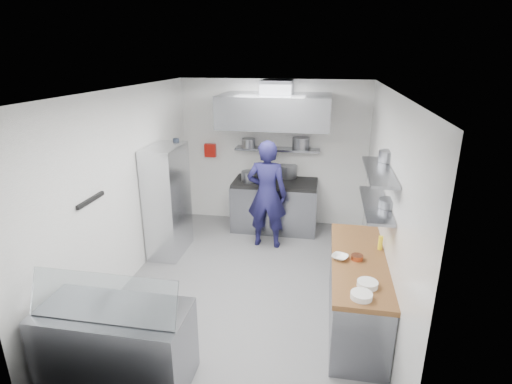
% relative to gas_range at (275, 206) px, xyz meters
% --- Properties ---
extents(floor, '(5.00, 5.00, 0.00)m').
position_rel_gas_range_xyz_m(floor, '(-0.10, -2.10, -0.45)').
color(floor, '#5F5F62').
rests_on(floor, ground).
extents(ceiling, '(5.00, 5.00, 0.00)m').
position_rel_gas_range_xyz_m(ceiling, '(-0.10, -2.10, 2.35)').
color(ceiling, silver).
rests_on(ceiling, wall_back).
extents(wall_back, '(3.60, 2.80, 0.02)m').
position_rel_gas_range_xyz_m(wall_back, '(-0.10, 0.40, 0.95)').
color(wall_back, white).
rests_on(wall_back, floor).
extents(wall_front, '(3.60, 2.80, 0.02)m').
position_rel_gas_range_xyz_m(wall_front, '(-0.10, -4.60, 0.95)').
color(wall_front, white).
rests_on(wall_front, floor).
extents(wall_left, '(2.80, 5.00, 0.02)m').
position_rel_gas_range_xyz_m(wall_left, '(-1.90, -2.10, 0.95)').
color(wall_left, white).
rests_on(wall_left, floor).
extents(wall_right, '(2.80, 5.00, 0.02)m').
position_rel_gas_range_xyz_m(wall_right, '(1.70, -2.10, 0.95)').
color(wall_right, white).
rests_on(wall_right, floor).
extents(gas_range, '(1.60, 0.80, 0.90)m').
position_rel_gas_range_xyz_m(gas_range, '(0.00, 0.00, 0.00)').
color(gas_range, gray).
rests_on(gas_range, floor).
extents(cooktop, '(1.57, 0.78, 0.06)m').
position_rel_gas_range_xyz_m(cooktop, '(0.00, 0.00, 0.48)').
color(cooktop, black).
rests_on(cooktop, gas_range).
extents(stock_pot_left, '(0.30, 0.30, 0.20)m').
position_rel_gas_range_xyz_m(stock_pot_left, '(-0.48, -0.10, 0.61)').
color(stock_pot_left, slate).
rests_on(stock_pot_left, cooktop).
extents(stock_pot_mid, '(0.35, 0.35, 0.24)m').
position_rel_gas_range_xyz_m(stock_pot_mid, '(0.21, 0.30, 0.63)').
color(stock_pot_mid, slate).
rests_on(stock_pot_mid, cooktop).
extents(over_range_shelf, '(1.60, 0.30, 0.04)m').
position_rel_gas_range_xyz_m(over_range_shelf, '(0.00, 0.24, 1.07)').
color(over_range_shelf, gray).
rests_on(over_range_shelf, wall_back).
extents(shelf_pot_a, '(0.25, 0.25, 0.18)m').
position_rel_gas_range_xyz_m(shelf_pot_a, '(-0.55, 0.18, 1.18)').
color(shelf_pot_a, slate).
rests_on(shelf_pot_a, over_range_shelf).
extents(shelf_pot_b, '(0.32, 0.32, 0.22)m').
position_rel_gas_range_xyz_m(shelf_pot_b, '(0.44, 0.26, 1.20)').
color(shelf_pot_b, slate).
rests_on(shelf_pot_b, over_range_shelf).
extents(extractor_hood, '(1.90, 1.15, 0.55)m').
position_rel_gas_range_xyz_m(extractor_hood, '(0.00, -0.18, 1.85)').
color(extractor_hood, gray).
rests_on(extractor_hood, wall_back).
extents(hood_duct, '(0.55, 0.55, 0.24)m').
position_rel_gas_range_xyz_m(hood_duct, '(0.00, 0.05, 2.23)').
color(hood_duct, slate).
rests_on(hood_duct, extractor_hood).
extents(red_firebox, '(0.22, 0.10, 0.26)m').
position_rel_gas_range_xyz_m(red_firebox, '(-1.35, 0.34, 0.97)').
color(red_firebox, '#A9140D').
rests_on(red_firebox, wall_back).
extents(chef, '(0.71, 0.48, 1.90)m').
position_rel_gas_range_xyz_m(chef, '(-0.05, -0.74, 0.50)').
color(chef, '#171540').
rests_on(chef, floor).
extents(wire_rack, '(0.50, 0.90, 1.85)m').
position_rel_gas_range_xyz_m(wire_rack, '(-1.63, -1.28, 0.48)').
color(wire_rack, silver).
rests_on(wire_rack, floor).
extents(rack_bin_a, '(0.15, 0.19, 0.17)m').
position_rel_gas_range_xyz_m(rack_bin_a, '(-1.63, -1.08, 0.35)').
color(rack_bin_a, white).
rests_on(rack_bin_a, wire_rack).
extents(rack_bin_b, '(0.14, 0.18, 0.16)m').
position_rel_gas_range_xyz_m(rack_bin_b, '(-1.63, -0.61, 0.85)').
color(rack_bin_b, yellow).
rests_on(rack_bin_b, wire_rack).
extents(rack_jar, '(0.10, 0.10, 0.18)m').
position_rel_gas_range_xyz_m(rack_jar, '(-1.58, -0.86, 1.35)').
color(rack_jar, black).
rests_on(rack_jar, wire_rack).
extents(knife_strip, '(0.04, 0.55, 0.05)m').
position_rel_gas_range_xyz_m(knife_strip, '(-1.88, -3.00, 1.10)').
color(knife_strip, black).
rests_on(knife_strip, wall_left).
extents(prep_counter_base, '(0.62, 2.00, 0.84)m').
position_rel_gas_range_xyz_m(prep_counter_base, '(1.38, -2.70, -0.03)').
color(prep_counter_base, gray).
rests_on(prep_counter_base, floor).
extents(prep_counter_top, '(0.65, 2.04, 0.06)m').
position_rel_gas_range_xyz_m(prep_counter_top, '(1.38, -2.70, 0.42)').
color(prep_counter_top, brown).
rests_on(prep_counter_top, prep_counter_base).
extents(plate_stack_a, '(0.22, 0.22, 0.06)m').
position_rel_gas_range_xyz_m(plate_stack_a, '(1.34, -3.54, 0.48)').
color(plate_stack_a, white).
rests_on(plate_stack_a, prep_counter_top).
extents(plate_stack_b, '(0.22, 0.22, 0.06)m').
position_rel_gas_range_xyz_m(plate_stack_b, '(1.42, -3.31, 0.48)').
color(plate_stack_b, white).
rests_on(plate_stack_b, prep_counter_top).
extents(copper_pan, '(0.14, 0.14, 0.06)m').
position_rel_gas_range_xyz_m(copper_pan, '(1.35, -2.73, 0.48)').
color(copper_pan, '#BD5B35').
rests_on(copper_pan, prep_counter_top).
extents(squeeze_bottle, '(0.06, 0.06, 0.18)m').
position_rel_gas_range_xyz_m(squeeze_bottle, '(1.65, -2.40, 0.54)').
color(squeeze_bottle, yellow).
rests_on(squeeze_bottle, prep_counter_top).
extents(mixing_bowl, '(0.24, 0.24, 0.05)m').
position_rel_gas_range_xyz_m(mixing_bowl, '(1.15, -2.74, 0.47)').
color(mixing_bowl, white).
rests_on(mixing_bowl, prep_counter_top).
extents(wall_shelf_lower, '(0.30, 1.30, 0.04)m').
position_rel_gas_range_xyz_m(wall_shelf_lower, '(1.54, -2.40, 1.05)').
color(wall_shelf_lower, gray).
rests_on(wall_shelf_lower, wall_right).
extents(wall_shelf_upper, '(0.30, 1.30, 0.04)m').
position_rel_gas_range_xyz_m(wall_shelf_upper, '(1.54, -2.40, 1.47)').
color(wall_shelf_upper, gray).
rests_on(wall_shelf_upper, wall_right).
extents(shelf_pot_c, '(0.23, 0.23, 0.10)m').
position_rel_gas_range_xyz_m(shelf_pot_c, '(1.67, -2.53, 1.12)').
color(shelf_pot_c, slate).
rests_on(shelf_pot_c, wall_shelf_lower).
extents(shelf_pot_d, '(0.24, 0.24, 0.14)m').
position_rel_gas_range_xyz_m(shelf_pot_d, '(1.68, -2.00, 1.56)').
color(shelf_pot_d, slate).
rests_on(shelf_pot_d, wall_shelf_upper).
extents(display_case, '(1.50, 0.70, 0.85)m').
position_rel_gas_range_xyz_m(display_case, '(-1.08, -4.10, -0.03)').
color(display_case, gray).
rests_on(display_case, floor).
extents(display_glass, '(1.47, 0.19, 0.42)m').
position_rel_gas_range_xyz_m(display_glass, '(-1.08, -4.22, 0.62)').
color(display_glass, silver).
rests_on(display_glass, display_case).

